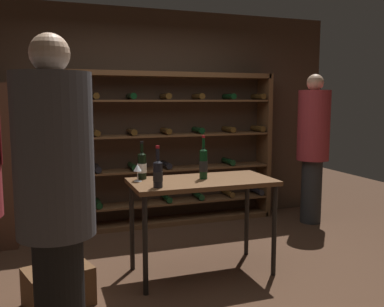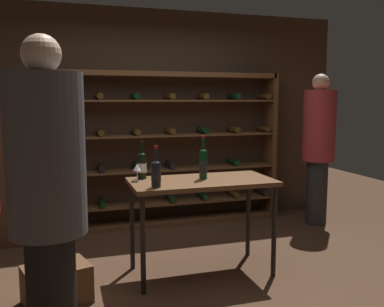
{
  "view_description": "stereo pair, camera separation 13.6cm",
  "coord_description": "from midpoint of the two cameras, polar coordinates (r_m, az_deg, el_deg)",
  "views": [
    {
      "loc": [
        -1.21,
        -3.35,
        1.57
      ],
      "look_at": [
        0.05,
        0.23,
        1.09
      ],
      "focal_mm": 39.21,
      "sensor_mm": 36.0,
      "label": 1
    },
    {
      "loc": [
        -1.08,
        -3.39,
        1.57
      ],
      "look_at": [
        0.05,
        0.23,
        1.09
      ],
      "focal_mm": 39.21,
      "sensor_mm": 36.0,
      "label": 2
    }
  ],
  "objects": [
    {
      "name": "wine_glass_stemmed_left",
      "position": [
        3.69,
        -6.44,
        -2.04
      ],
      "size": [
        0.07,
        0.07,
        0.15
      ],
      "color": "silver",
      "rests_on": "tasting_table"
    },
    {
      "name": "back_wall",
      "position": [
        5.39,
        -5.07,
        4.86
      ],
      "size": [
        5.12,
        0.1,
        2.69
      ],
      "primitive_type": "cube",
      "color": "#3D2B1E",
      "rests_on": "ground"
    },
    {
      "name": "ground_plane",
      "position": [
        3.89,
        1.36,
        -16.55
      ],
      "size": [
        9.79,
        9.79,
        0.0
      ],
      "primitive_type": "plane",
      "color": "#472D1E"
    },
    {
      "name": "wine_bottle_red_label",
      "position": [
        3.77,
        2.57,
        -1.33
      ],
      "size": [
        0.08,
        0.08,
        0.39
      ],
      "color": "black",
      "rests_on": "tasting_table"
    },
    {
      "name": "wine_crate",
      "position": [
        3.55,
        -16.83,
        -16.67
      ],
      "size": [
        0.56,
        0.47,
        0.3
      ],
      "primitive_type": "cube",
      "rotation": [
        0.0,
        0.0,
        0.3
      ],
      "color": "brown",
      "rests_on": "ground"
    },
    {
      "name": "person_guest_plum_blouse",
      "position": [
        5.5,
        17.51,
        1.51
      ],
      "size": [
        0.4,
        0.4,
        1.89
      ],
      "rotation": [
        0.0,
        0.0,
        0.82
      ],
      "color": "#272727",
      "rests_on": "ground"
    },
    {
      "name": "wine_rack",
      "position": [
        5.27,
        -2.32,
        0.57
      ],
      "size": [
        2.83,
        0.32,
        1.91
      ],
      "color": "brown",
      "rests_on": "ground"
    },
    {
      "name": "tasting_table",
      "position": [
        3.77,
        2.36,
        -4.94
      ],
      "size": [
        1.28,
        0.64,
        0.86
      ],
      "color": "brown",
      "rests_on": "ground"
    },
    {
      "name": "person_guest_khaki",
      "position": [
        2.46,
        -17.58,
        -4.98
      ],
      "size": [
        0.43,
        0.44,
        1.92
      ],
      "rotation": [
        0.0,
        0.0,
        -2.98
      ],
      "color": "black",
      "rests_on": "ground"
    },
    {
      "name": "wine_bottle_green_slim",
      "position": [
        3.8,
        -5.8,
        -1.56
      ],
      "size": [
        0.08,
        0.08,
        0.34
      ],
      "color": "black",
      "rests_on": "tasting_table"
    },
    {
      "name": "wine_bottle_black_capsule",
      "position": [
        3.42,
        -3.78,
        -2.66
      ],
      "size": [
        0.08,
        0.08,
        0.34
      ],
      "color": "black",
      "rests_on": "tasting_table"
    }
  ]
}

